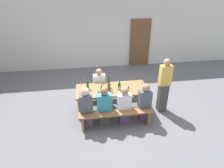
{
  "coord_description": "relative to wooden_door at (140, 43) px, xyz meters",
  "views": [
    {
      "loc": [
        -0.72,
        -4.83,
        3.44
      ],
      "look_at": [
        0.0,
        0.0,
        0.9
      ],
      "focal_mm": 31.18,
      "sensor_mm": 36.0,
      "label": 1
    }
  ],
  "objects": [
    {
      "name": "back_wall",
      "position": [
        -1.78,
        0.14,
        0.55
      ],
      "size": [
        14.0,
        0.2,
        3.2
      ],
      "primitive_type": "cube",
      "color": "silver",
      "rests_on": "ground"
    },
    {
      "name": "wine_bottle_0",
      "position": [
        -2.47,
        -3.36,
        -0.17
      ],
      "size": [
        0.07,
        0.07,
        0.35
      ],
      "color": "#194723",
      "rests_on": "tasting_table"
    },
    {
      "name": "wine_bottle_2",
      "position": [
        -1.87,
        -3.36,
        -0.17
      ],
      "size": [
        0.07,
        0.07,
        0.34
      ],
      "color": "#143319",
      "rests_on": "tasting_table"
    },
    {
      "name": "bench_near",
      "position": [
        -1.78,
        -4.2,
        -0.7
      ],
      "size": [
        1.96,
        0.3,
        0.45
      ],
      "color": "olive",
      "rests_on": "ground"
    },
    {
      "name": "seated_guest_near_0",
      "position": [
        -2.54,
        -4.05,
        -0.49
      ],
      "size": [
        0.33,
        0.24,
        1.15
      ],
      "rotation": [
        0.0,
        0.0,
        1.57
      ],
      "color": "#574846",
      "rests_on": "ground"
    },
    {
      "name": "wine_glass_1",
      "position": [
        -0.92,
        -3.49,
        -0.18
      ],
      "size": [
        0.07,
        0.07,
        0.16
      ],
      "color": "silver",
      "rests_on": "tasting_table"
    },
    {
      "name": "bench_far",
      "position": [
        -1.78,
        -2.74,
        -0.7
      ],
      "size": [
        1.96,
        0.3,
        0.45
      ],
      "color": "olive",
      "rests_on": "ground"
    },
    {
      "name": "wooden_door",
      "position": [
        0.0,
        0.0,
        0.0
      ],
      "size": [
        0.9,
        0.06,
        2.1
      ],
      "primitive_type": "cube",
      "color": "brown",
      "rests_on": "ground"
    },
    {
      "name": "wine_bottle_1",
      "position": [
        -1.88,
        -3.56,
        -0.18
      ],
      "size": [
        0.08,
        0.08,
        0.32
      ],
      "color": "#234C2D",
      "rests_on": "tasting_table"
    },
    {
      "name": "wine_glass_3",
      "position": [
        -1.61,
        -3.68,
        -0.17
      ],
      "size": [
        0.08,
        0.08,
        0.18
      ],
      "color": "silver",
      "rests_on": "tasting_table"
    },
    {
      "name": "seated_guest_near_3",
      "position": [
        -0.98,
        -4.05,
        -0.5
      ],
      "size": [
        0.34,
        0.24,
        1.14
      ],
      "rotation": [
        0.0,
        0.0,
        1.57
      ],
      "color": "#53305C",
      "rests_on": "ground"
    },
    {
      "name": "seated_guest_near_2",
      "position": [
        -1.54,
        -4.05,
        -0.52
      ],
      "size": [
        0.35,
        0.24,
        1.09
      ],
      "rotation": [
        0.0,
        0.0,
        1.57
      ],
      "color": "#56385B",
      "rests_on": "ground"
    },
    {
      "name": "wine_glass_2",
      "position": [
        -2.69,
        -3.82,
        -0.18
      ],
      "size": [
        0.08,
        0.08,
        0.17
      ],
      "color": "silver",
      "rests_on": "tasting_table"
    },
    {
      "name": "wine_bottle_4",
      "position": [
        -2.49,
        -3.78,
        -0.18
      ],
      "size": [
        0.08,
        0.08,
        0.32
      ],
      "color": "#143319",
      "rests_on": "tasting_table"
    },
    {
      "name": "wine_bottle_3",
      "position": [
        -2.11,
        -3.74,
        -0.19
      ],
      "size": [
        0.07,
        0.07,
        0.29
      ],
      "color": "#143319",
      "rests_on": "tasting_table"
    },
    {
      "name": "wine_bottle_5",
      "position": [
        -1.59,
        -3.58,
        -0.19
      ],
      "size": [
        0.08,
        0.08,
        0.29
      ],
      "color": "#143319",
      "rests_on": "tasting_table"
    },
    {
      "name": "ground_plane",
      "position": [
        -1.78,
        -3.47,
        -1.05
      ],
      "size": [
        24.0,
        24.0,
        0.0
      ],
      "primitive_type": "plane",
      "color": "slate"
    },
    {
      "name": "wine_glass_4",
      "position": [
        -2.19,
        -3.84,
        -0.18
      ],
      "size": [
        0.08,
        0.08,
        0.17
      ],
      "color": "silver",
      "rests_on": "tasting_table"
    },
    {
      "name": "tasting_table",
      "position": [
        -1.78,
        -3.47,
        -0.38
      ],
      "size": [
        2.06,
        0.86,
        0.75
      ],
      "color": "olive",
      "rests_on": "ground"
    },
    {
      "name": "seated_guest_far_0",
      "position": [
        -2.1,
        -2.89,
        -0.51
      ],
      "size": [
        0.37,
        0.24,
        1.14
      ],
      "rotation": [
        0.0,
        0.0,
        -1.57
      ],
      "color": "#44276B",
      "rests_on": "ground"
    },
    {
      "name": "standing_host",
      "position": [
        -0.31,
        -3.67,
        -0.24
      ],
      "size": [
        0.32,
        0.24,
        1.65
      ],
      "rotation": [
        0.0,
        0.0,
        3.14
      ],
      "color": "#3F413A",
      "rests_on": "ground"
    },
    {
      "name": "wine_glass_0",
      "position": [
        -1.36,
        -3.68,
        -0.18
      ],
      "size": [
        0.07,
        0.07,
        0.17
      ],
      "color": "silver",
      "rests_on": "tasting_table"
    },
    {
      "name": "seated_guest_near_1",
      "position": [
        -2.07,
        -4.05,
        -0.52
      ],
      "size": [
        0.39,
        0.24,
        1.12
      ],
      "rotation": [
        0.0,
        0.0,
        1.57
      ],
      "color": "#383C35",
      "rests_on": "ground"
    }
  ]
}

